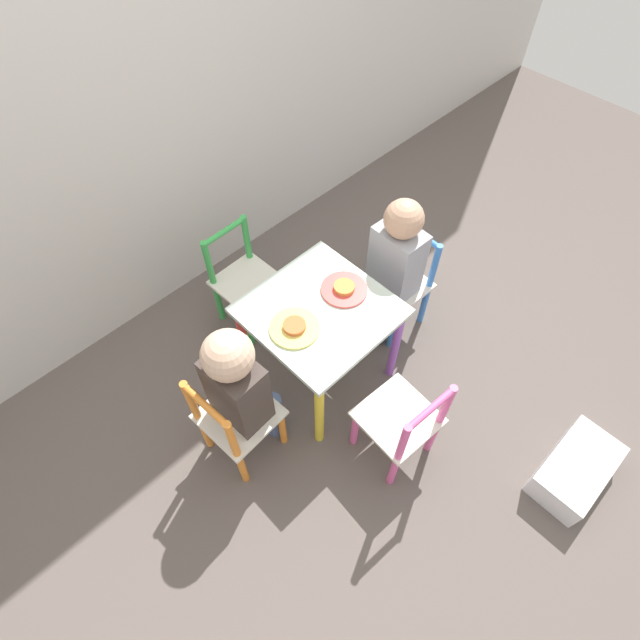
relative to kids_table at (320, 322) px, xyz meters
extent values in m
plane|color=#5B514C|center=(0.00, 0.00, -0.38)|extent=(6.00, 6.00, 0.00)
cube|color=silver|center=(0.00, 0.00, 0.07)|extent=(0.50, 0.50, 0.02)
cylinder|color=yellow|center=(-0.22, -0.22, -0.16)|extent=(0.04, 0.04, 0.44)
cylinder|color=#8E51BC|center=(0.22, -0.22, -0.16)|extent=(0.04, 0.04, 0.44)
cylinder|color=#DB3D38|center=(-0.22, 0.22, -0.16)|extent=(0.04, 0.04, 0.44)
cylinder|color=teal|center=(0.22, 0.22, -0.16)|extent=(0.04, 0.04, 0.44)
cube|color=silver|center=(-0.44, -0.03, -0.12)|extent=(0.28, 0.28, 0.02)
cylinder|color=orange|center=(-0.33, -0.13, -0.26)|extent=(0.03, 0.03, 0.25)
cylinder|color=orange|center=(-0.34, 0.08, -0.26)|extent=(0.03, 0.03, 0.25)
cylinder|color=orange|center=(-0.54, -0.14, -0.26)|extent=(0.03, 0.03, 0.25)
cylinder|color=orange|center=(-0.55, 0.07, -0.26)|extent=(0.03, 0.03, 0.25)
cylinder|color=orange|center=(-0.54, -0.14, 0.00)|extent=(0.03, 0.03, 0.26)
cylinder|color=orange|center=(-0.55, 0.07, 0.00)|extent=(0.03, 0.03, 0.26)
cylinder|color=orange|center=(-0.55, -0.03, 0.11)|extent=(0.04, 0.21, 0.02)
cube|color=silver|center=(0.44, -0.02, -0.12)|extent=(0.27, 0.27, 0.02)
cylinder|color=#387AD1|center=(0.34, 0.09, -0.26)|extent=(0.03, 0.03, 0.25)
cylinder|color=#387AD1|center=(0.33, -0.12, -0.26)|extent=(0.03, 0.03, 0.25)
cylinder|color=#387AD1|center=(0.55, 0.08, -0.26)|extent=(0.03, 0.03, 0.25)
cylinder|color=#387AD1|center=(0.54, -0.13, -0.26)|extent=(0.03, 0.03, 0.25)
cylinder|color=#387AD1|center=(0.55, 0.08, 0.00)|extent=(0.03, 0.03, 0.26)
cylinder|color=#387AD1|center=(0.54, -0.13, 0.00)|extent=(0.03, 0.03, 0.26)
cylinder|color=#387AD1|center=(0.55, -0.03, 0.11)|extent=(0.03, 0.21, 0.02)
cube|color=silver|center=(-0.01, 0.44, -0.12)|extent=(0.27, 0.27, 0.02)
cylinder|color=green|center=(-0.12, 0.33, -0.26)|extent=(0.03, 0.03, 0.25)
cylinder|color=green|center=(0.10, 0.34, -0.26)|extent=(0.03, 0.03, 0.25)
cylinder|color=green|center=(-0.12, 0.55, -0.26)|extent=(0.03, 0.03, 0.25)
cylinder|color=green|center=(0.09, 0.55, -0.26)|extent=(0.03, 0.03, 0.25)
cylinder|color=green|center=(-0.12, 0.55, 0.00)|extent=(0.03, 0.03, 0.26)
cylinder|color=green|center=(0.09, 0.55, 0.00)|extent=(0.03, 0.03, 0.26)
cylinder|color=green|center=(-0.02, 0.55, 0.11)|extent=(0.21, 0.03, 0.02)
cube|color=silver|center=(-0.03, -0.44, -0.12)|extent=(0.28, 0.28, 0.02)
cylinder|color=#E5599E|center=(0.08, -0.34, -0.26)|extent=(0.03, 0.03, 0.25)
cylinder|color=#E5599E|center=(-0.13, -0.33, -0.26)|extent=(0.03, 0.03, 0.25)
cylinder|color=#E5599E|center=(0.06, -0.56, -0.26)|extent=(0.03, 0.03, 0.25)
cylinder|color=#E5599E|center=(-0.15, -0.54, -0.26)|extent=(0.03, 0.03, 0.25)
cylinder|color=#E5599E|center=(0.06, -0.56, 0.00)|extent=(0.03, 0.03, 0.26)
cylinder|color=#E5599E|center=(-0.15, -0.54, 0.00)|extent=(0.03, 0.03, 0.26)
cylinder|color=#E5599E|center=(-0.04, -0.55, 0.11)|extent=(0.21, 0.04, 0.02)
cylinder|color=#4C608E|center=(-0.32, -0.07, -0.25)|extent=(0.07, 0.07, 0.26)
cylinder|color=#4C608E|center=(-0.33, 0.03, -0.25)|extent=(0.07, 0.07, 0.26)
cube|color=#423833|center=(-0.42, -0.03, 0.04)|extent=(0.15, 0.21, 0.30)
sphere|color=#DBB293|center=(-0.42, -0.03, 0.26)|extent=(0.17, 0.17, 0.17)
cylinder|color=#38383D|center=(0.33, 0.04, -0.25)|extent=(0.07, 0.07, 0.26)
cylinder|color=#38383D|center=(0.32, -0.06, -0.25)|extent=(0.07, 0.07, 0.26)
cube|color=#999EA8|center=(0.42, -0.02, 0.04)|extent=(0.15, 0.21, 0.32)
sphere|color=tan|center=(0.42, -0.02, 0.27)|extent=(0.16, 0.16, 0.16)
cylinder|color=#EADB66|center=(-0.13, 0.00, 0.09)|extent=(0.18, 0.18, 0.01)
cylinder|color=#CC6633|center=(-0.13, 0.00, 0.10)|extent=(0.08, 0.08, 0.02)
cylinder|color=#E54C47|center=(0.13, 0.00, 0.09)|extent=(0.18, 0.18, 0.01)
cylinder|color=#D6843D|center=(0.13, 0.00, 0.10)|extent=(0.08, 0.08, 0.02)
cube|color=silver|center=(0.37, -1.02, -0.31)|extent=(0.36, 0.20, 0.13)
camera|label=1|loc=(-0.79, -0.80, 1.56)|focal=28.00mm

